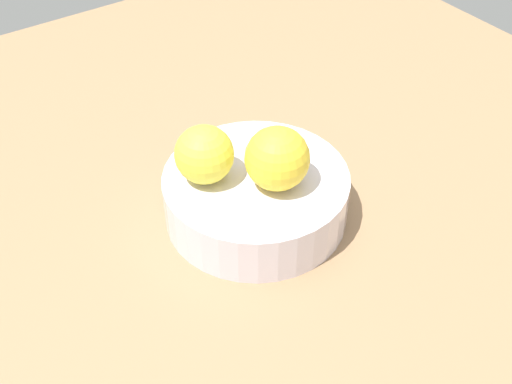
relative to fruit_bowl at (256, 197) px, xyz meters
The scene contains 4 objects.
ground_plane 3.62cm from the fruit_bowl, ahead, with size 110.00×110.00×2.00cm, color #997551.
fruit_bowl is the anchor object (origin of this frame).
orange_in_bowl_0 7.79cm from the fruit_bowl, 32.24° to the right, with size 6.00×6.00×6.00cm, color yellow.
orange_in_bowl_1 6.56cm from the fruit_bowl, 115.45° to the left, with size 6.50×6.50×6.50cm, color yellow.
Camera 1 is at (29.26, 41.87, 48.86)cm, focal length 46.01 mm.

